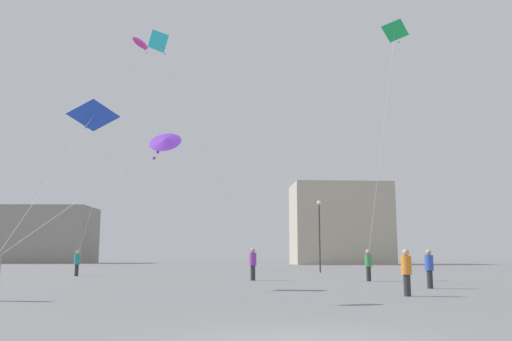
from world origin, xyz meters
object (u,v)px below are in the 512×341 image
object	(u,v)px
person_in_teal	(77,262)
building_left_hall	(31,235)
person_in_blue	(429,267)
kite_magenta_diamond	(140,45)
kite_emerald_delta	(394,34)
person_in_green	(368,264)
kite_cobalt_delta	(93,117)
person_in_purple	(253,263)
kite_violet_diamond	(164,141)
kite_cyan_delta	(161,45)
lamppost_west	(319,225)
building_centre_hall	(340,224)
person_in_orange	(406,270)

from	to	relation	value
person_in_teal	building_left_hall	size ratio (longest dim) A/B	0.08
person_in_blue	kite_magenta_diamond	size ratio (longest dim) A/B	0.12
person_in_blue	kite_emerald_delta	size ratio (longest dim) A/B	0.12
person_in_green	kite_cobalt_delta	size ratio (longest dim) A/B	0.25
person_in_purple	kite_violet_diamond	world-z (taller)	kite_violet_diamond
kite_cyan_delta	person_in_purple	bearing A→B (deg)	17.89
kite_cyan_delta	kite_cobalt_delta	size ratio (longest dim) A/B	1.80
person_in_green	kite_magenta_diamond	bearing A→B (deg)	-12.95
person_in_green	person_in_teal	bearing A→B (deg)	-21.53
kite_cobalt_delta	lamppost_west	xyz separation A→B (m)	(13.90, 21.01, -3.72)
kite_cyan_delta	kite_cobalt_delta	bearing A→B (deg)	-113.10
person_in_purple	person_in_blue	size ratio (longest dim) A/B	1.09
kite_cobalt_delta	building_centre_hall	size ratio (longest dim) A/B	0.46
person_in_purple	building_centre_hall	world-z (taller)	building_centre_hall
person_in_orange	kite_magenta_diamond	xyz separation A→B (m)	(-12.10, 14.92, 14.13)
kite_cyan_delta	kite_emerald_delta	world-z (taller)	kite_emerald_delta
person_in_orange	person_in_teal	size ratio (longest dim) A/B	0.94
person_in_purple	lamppost_west	size ratio (longest dim) A/B	0.31
person_in_purple	person_in_orange	world-z (taller)	person_in_purple
kite_emerald_delta	building_centre_hall	bearing A→B (deg)	81.91
person_in_green	kite_violet_diamond	xyz separation A→B (m)	(-9.89, -13.04, 4.06)
kite_cobalt_delta	building_centre_hall	world-z (taller)	building_centre_hall
person_in_orange	person_in_green	world-z (taller)	person_in_green
person_in_purple	kite_emerald_delta	xyz separation A→B (m)	(8.92, 0.42, 14.15)
person_in_orange	kite_violet_diamond	world-z (taller)	kite_violet_diamond
building_centre_hall	person_in_purple	bearing A→B (deg)	-106.78
kite_violet_diamond	building_centre_hall	distance (m)	72.73
person_in_blue	person_in_green	size ratio (longest dim) A/B	0.97
person_in_blue	kite_emerald_delta	bearing A→B (deg)	-114.22
building_left_hall	person_in_orange	bearing A→B (deg)	-62.95
kite_violet_diamond	building_left_hall	world-z (taller)	building_left_hall
person_in_blue	lamppost_west	distance (m)	22.13
person_in_green	lamppost_west	world-z (taller)	lamppost_west
person_in_orange	person_in_teal	bearing A→B (deg)	-98.14
person_in_blue	building_centre_hall	size ratio (longest dim) A/B	0.11
kite_cyan_delta	kite_magenta_diamond	bearing A→B (deg)	113.28
kite_magenta_diamond	lamppost_west	distance (m)	20.82
person_in_teal	lamppost_west	xyz separation A→B (m)	(18.07, 6.87, 2.97)
building_centre_hall	person_in_orange	bearing A→B (deg)	-99.97
building_centre_hall	kite_cobalt_delta	bearing A→B (deg)	-111.27
person_in_orange	kite_emerald_delta	size ratio (longest dim) A/B	0.11
kite_cobalt_delta	lamppost_west	distance (m)	25.47
person_in_purple	kite_violet_diamond	xyz separation A→B (m)	(-3.53, -14.26, 4.00)
person_in_teal	person_in_green	world-z (taller)	person_in_teal
person_in_purple	kite_cyan_delta	bearing A→B (deg)	85.19
person_in_orange	kite_emerald_delta	distance (m)	19.50
person_in_blue	person_in_green	world-z (taller)	person_in_green
person_in_teal	kite_cyan_delta	bearing A→B (deg)	115.81
kite_violet_diamond	kite_emerald_delta	size ratio (longest dim) A/B	0.41
person_in_green	person_in_orange	bearing A→B (deg)	85.16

